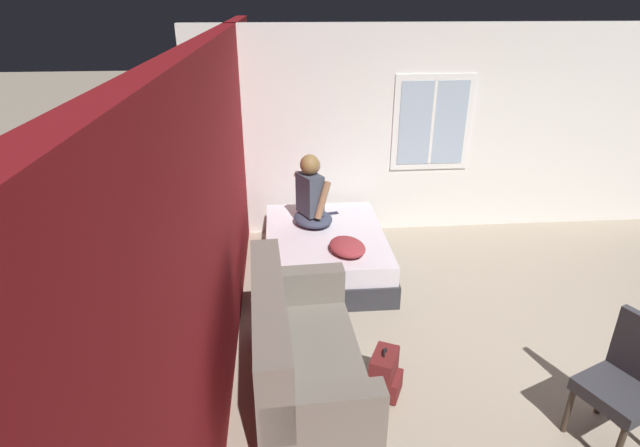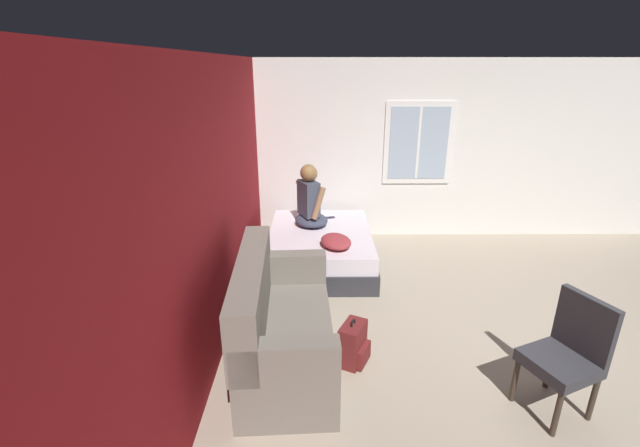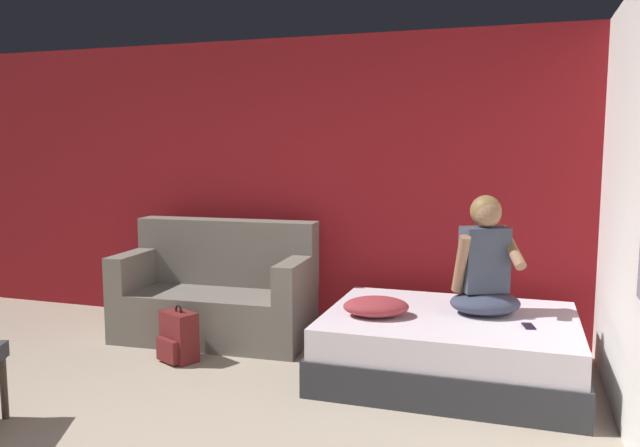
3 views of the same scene
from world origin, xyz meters
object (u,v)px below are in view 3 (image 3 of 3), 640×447
(backpack, at_px, (178,337))
(couch, at_px, (218,294))
(cell_phone, at_px, (529,326))
(bed, at_px, (449,347))
(throw_pillow, at_px, (376,306))
(person_seated, at_px, (485,266))

(backpack, bearing_deg, couch, 89.31)
(couch, bearing_deg, backpack, -90.69)
(cell_phone, bearing_deg, bed, -28.03)
(backpack, bearing_deg, throw_pillow, 3.61)
(bed, height_order, person_seated, person_seated)
(bed, xyz_separation_m, couch, (-2.09, 0.39, 0.16))
(person_seated, distance_m, cell_phone, 0.55)
(bed, bearing_deg, cell_phone, -14.99)
(bed, height_order, couch, couch)
(couch, bearing_deg, person_seated, -6.21)
(backpack, distance_m, cell_phone, 2.67)
(backpack, bearing_deg, bed, 7.93)
(couch, xyz_separation_m, backpack, (-0.01, -0.68, -0.20))
(cell_phone, bearing_deg, person_seated, -54.99)
(person_seated, height_order, cell_phone, person_seated)
(couch, distance_m, backpack, 0.71)
(bed, relative_size, backpack, 4.04)
(couch, distance_m, throw_pillow, 1.69)
(throw_pillow, bearing_deg, backpack, -176.39)
(person_seated, height_order, throw_pillow, person_seated)
(bed, relative_size, throw_pillow, 3.86)
(throw_pillow, relative_size, cell_phone, 3.33)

